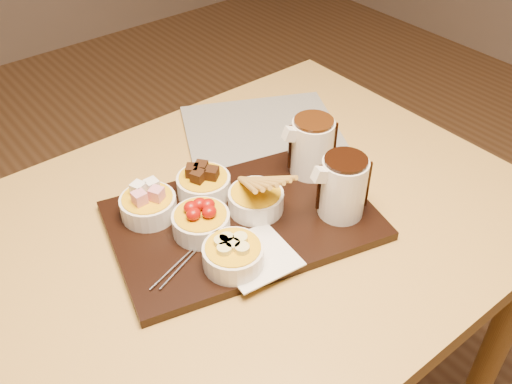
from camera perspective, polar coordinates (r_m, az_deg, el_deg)
dining_table at (r=1.08m, az=-3.92°, el=-8.16°), size 1.20×0.80×0.75m
serving_board at (r=1.03m, az=-1.31°, el=-2.87°), size 0.52×0.40×0.02m
napkin at (r=0.95m, az=-0.02°, el=-6.44°), size 0.13×0.13×0.00m
bowl_marshmallows at (r=1.03m, az=-10.70°, el=-1.43°), size 0.10×0.10×0.04m
bowl_cake at (r=1.06m, az=-5.25°, el=0.64°), size 0.10×0.10×0.04m
bowl_strawberries at (r=0.98m, az=-5.51°, el=-3.12°), size 0.10×0.10×0.04m
bowl_biscotti at (r=1.02m, az=-0.01°, el=-0.90°), size 0.10×0.10×0.04m
bowl_bananas at (r=0.92m, az=-2.29°, el=-6.41°), size 0.10×0.10×0.04m
pitcher_dark_chocolate at (r=1.00m, az=8.68°, el=0.43°), size 0.10×0.10×0.11m
pitcher_milk_chocolate at (r=1.10m, az=5.61°, el=4.45°), size 0.10×0.10×0.11m
fondue_skewers at (r=0.97m, az=-5.50°, el=-4.86°), size 0.11×0.26×0.01m
newspaper at (r=1.27m, az=0.59°, el=6.14°), size 0.41×0.38×0.01m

